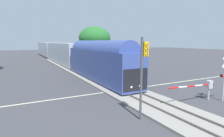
# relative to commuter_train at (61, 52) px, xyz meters

# --- Properties ---
(ground_plane) EXTENTS (220.00, 220.00, 0.00)m
(ground_plane) POSITION_rel_commuter_train_xyz_m (-0.00, -28.94, -2.73)
(ground_plane) COLOR #3D3D42
(road_centre_stripe) EXTENTS (44.00, 0.20, 0.01)m
(road_centre_stripe) POSITION_rel_commuter_train_xyz_m (-0.00, -28.94, -2.72)
(road_centre_stripe) COLOR beige
(road_centre_stripe) RESTS_ON ground
(railway_track) EXTENTS (4.40, 80.00, 0.32)m
(railway_track) POSITION_rel_commuter_train_xyz_m (-0.00, -28.94, -2.63)
(railway_track) COLOR gray
(railway_track) RESTS_ON ground
(commuter_train) EXTENTS (3.04, 67.54, 5.16)m
(commuter_train) POSITION_rel_commuter_train_xyz_m (0.00, 0.00, 0.00)
(commuter_train) COLOR #384C93
(commuter_train) RESTS_ON railway_track
(crossing_gate_near) EXTENTS (5.56, 0.40, 1.80)m
(crossing_gate_near) POSITION_rel_commuter_train_xyz_m (4.82, -35.63, -1.31)
(crossing_gate_near) COLOR #B7B7BC
(crossing_gate_near) RESTS_ON ground
(traffic_signal_median) EXTENTS (0.53, 0.38, 5.64)m
(traffic_signal_median) POSITION_rel_commuter_train_xyz_m (-2.66, -36.33, 1.05)
(traffic_signal_median) COLOR #4C4C51
(traffic_signal_median) RESTS_ON ground
(traffic_signal_far_side) EXTENTS (0.53, 0.38, 5.42)m
(traffic_signal_far_side) POSITION_rel_commuter_train_xyz_m (5.28, -19.64, 0.90)
(traffic_signal_far_side) COLOR #4C4C51
(traffic_signal_far_side) RESTS_ON ground
(elm_centre_background) EXTENTS (7.52, 7.52, 8.79)m
(elm_centre_background) POSITION_rel_commuter_train_xyz_m (7.04, -4.42, 3.38)
(elm_centre_background) COLOR brown
(elm_centre_background) RESTS_ON ground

